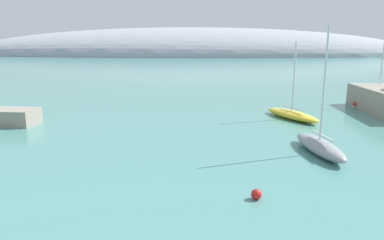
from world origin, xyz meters
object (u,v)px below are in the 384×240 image
Objects in this scene: sailboat_yellow_near_shore at (292,114)px; sailboat_grey_end_of_line at (319,146)px; mooring_buoy_red at (256,194)px; sailboat_red_outer_mooring at (378,102)px.

sailboat_yellow_near_shore is 11.89m from sailboat_grey_end_of_line.
sailboat_grey_end_of_line reaches higher than sailboat_yellow_near_shore.
sailboat_grey_end_of_line is at bearing 55.71° from mooring_buoy_red.
sailboat_red_outer_mooring reaches higher than mooring_buoy_red.
sailboat_red_outer_mooring is 0.93× the size of sailboat_grey_end_of_line.
mooring_buoy_red is (-5.37, -7.88, -0.30)m from sailboat_grey_end_of_line.
sailboat_red_outer_mooring is (12.33, 8.31, 0.05)m from sailboat_yellow_near_shore.
sailboat_yellow_near_shore is at bearing -13.13° from sailboat_grey_end_of_line.
sailboat_yellow_near_shore is 14.87m from sailboat_red_outer_mooring.
sailboat_grey_end_of_line is (-0.64, -11.87, 0.09)m from sailboat_yellow_near_shore.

